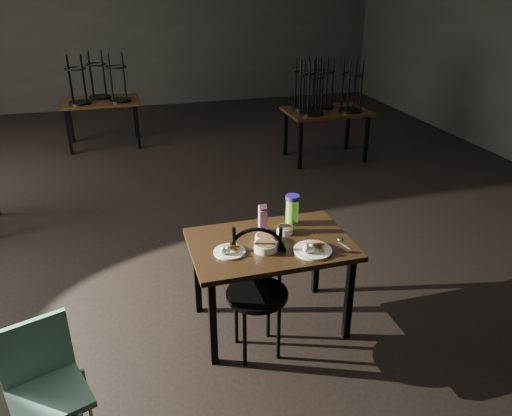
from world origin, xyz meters
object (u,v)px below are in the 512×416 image
object	(u,v)px
juice_carton	(263,219)
main_table	(271,251)
school_chair	(44,382)
bentwood_chair	(257,282)
water_bottle	(292,209)

from	to	relation	value
juice_carton	main_table	bearing A→B (deg)	-86.43
school_chair	main_table	bearing A→B (deg)	7.10
bentwood_chair	water_bottle	bearing A→B (deg)	63.62
school_chair	bentwood_chair	bearing A→B (deg)	2.87
main_table	juice_carton	size ratio (longest dim) A/B	5.14
juice_carton	water_bottle	size ratio (longest dim) A/B	0.95
water_bottle	bentwood_chair	distance (m)	0.69
bentwood_chair	school_chair	size ratio (longest dim) A/B	1.09
school_chair	juice_carton	bearing A→B (deg)	12.21
bentwood_chair	school_chair	bearing A→B (deg)	-141.16
juice_carton	bentwood_chair	world-z (taller)	juice_carton
juice_carton	school_chair	xyz separation A→B (m)	(-1.55, -0.95, -0.34)
juice_carton	school_chair	size ratio (longest dim) A/B	0.27
main_table	bentwood_chair	distance (m)	0.29
water_bottle	bentwood_chair	world-z (taller)	water_bottle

